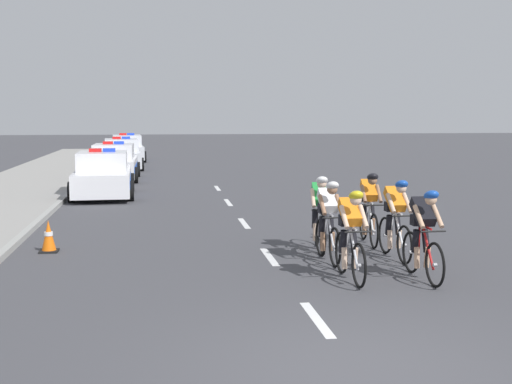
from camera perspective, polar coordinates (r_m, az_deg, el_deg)
ground_plane at (r=7.63m, az=8.32°, el=-14.56°), size 160.00×160.00×0.00m
kerb_edge at (r=21.21m, az=-16.14°, el=-0.87°), size 0.16×60.00×0.13m
lane_markings_centre at (r=15.03m, az=-0.08°, el=-3.86°), size 0.14×21.60×0.01m
cyclist_lead at (r=11.23m, az=7.94°, el=-3.48°), size 0.42×1.72×1.56m
cyclist_second at (r=11.50m, az=13.89°, el=-3.37°), size 0.42×1.72×1.56m
cyclist_third at (r=12.63m, az=6.07°, el=-2.32°), size 0.42×1.72×1.56m
cyclist_fourth at (r=13.03m, az=11.63°, el=-2.14°), size 0.42×1.72×1.56m
cyclist_fifth at (r=13.58m, az=5.39°, el=-1.68°), size 0.45×1.72×1.56m
cyclist_sixth at (r=14.40m, az=9.48°, el=-1.26°), size 0.44×1.72×1.56m
police_car_nearest at (r=22.91m, az=-12.72°, el=1.32°), size 2.11×4.46×1.59m
police_car_second at (r=28.36m, az=-11.83°, el=2.35°), size 2.00×4.40×1.59m
police_car_third at (r=33.87m, az=-11.21°, el=3.05°), size 2.23×4.51×1.59m
police_car_furthest at (r=39.43m, az=-10.77°, el=3.55°), size 2.24×4.51×1.59m
traffic_cone_near at (r=14.09m, az=-17.01°, el=-3.60°), size 0.36×0.36×0.64m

